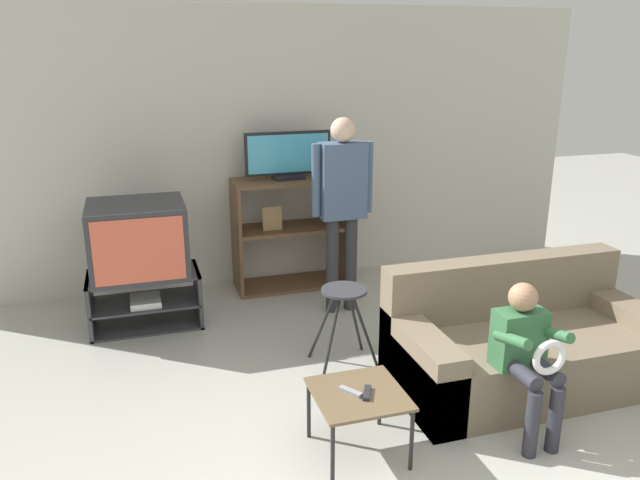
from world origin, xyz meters
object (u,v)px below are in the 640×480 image
at_px(television_flat, 288,157).
at_px(person_standing_adult, 342,197).
at_px(media_shelf, 290,232).
at_px(remote_control_black, 367,393).
at_px(folding_stool, 344,304).
at_px(snack_table, 359,399).
at_px(person_seated_child, 527,349).
at_px(remote_control_white, 350,391).
at_px(television_main, 138,239).
at_px(tv_stand, 145,300).
at_px(couch, 521,346).

relative_size(television_flat, person_standing_adult, 0.48).
distance_m(media_shelf, remote_control_black, 2.70).
height_order(folding_stool, snack_table, folding_stool).
bearing_deg(person_seated_child, television_flat, 104.55).
height_order(folding_stool, remote_control_white, folding_stool).
xyz_separation_m(television_flat, snack_table, (-0.28, -2.66, -0.91)).
relative_size(television_flat, snack_table, 1.61).
bearing_deg(folding_stool, media_shelf, 89.17).
bearing_deg(television_main, television_flat, 20.95).
distance_m(snack_table, person_seated_child, 1.02).
relative_size(remote_control_black, person_standing_adult, 0.09).
bearing_deg(snack_table, media_shelf, 83.81).
distance_m(tv_stand, person_seated_child, 3.05).
bearing_deg(television_main, snack_table, -62.73).
relative_size(media_shelf, remote_control_white, 7.31).
height_order(tv_stand, television_flat, television_flat).
xyz_separation_m(media_shelf, person_standing_adult, (0.28, -0.70, 0.49)).
bearing_deg(couch, remote_control_white, -163.77).
bearing_deg(couch, person_seated_child, -123.83).
distance_m(couch, person_standing_adult, 1.88).
xyz_separation_m(tv_stand, snack_table, (1.08, -2.12, 0.12)).
relative_size(television_main, television_flat, 0.94).
distance_m(television_main, snack_table, 2.43).
relative_size(person_standing_adult, person_seated_child, 1.81).
relative_size(folding_stool, person_standing_adult, 0.35).
bearing_deg(television_flat, folding_stool, -90.73).
height_order(remote_control_black, remote_control_white, same).
height_order(snack_table, person_seated_child, person_seated_child).
height_order(tv_stand, remote_control_white, tv_stand).
bearing_deg(media_shelf, television_flat, 105.14).
distance_m(media_shelf, television_flat, 0.72).
bearing_deg(tv_stand, person_seated_child, -46.74).
bearing_deg(remote_control_black, snack_table, 163.03).
bearing_deg(television_flat, person_standing_adult, -68.10).
bearing_deg(folding_stool, person_standing_adult, 72.02).
height_order(media_shelf, television_flat, television_flat).
relative_size(media_shelf, person_seated_child, 1.13).
bearing_deg(tv_stand, remote_control_white, -63.86).
relative_size(television_flat, couch, 0.45).
bearing_deg(tv_stand, person_standing_adult, -5.75).
bearing_deg(remote_control_black, folding_stool, 103.46).
relative_size(television_flat, person_seated_child, 0.86).
distance_m(tv_stand, remote_control_white, 2.36).
bearing_deg(snack_table, remote_control_white, 171.17).
height_order(television_main, snack_table, television_main).
bearing_deg(person_standing_adult, folding_stool, -107.98).
height_order(television_main, person_standing_adult, person_standing_adult).
height_order(remote_control_white, person_standing_adult, person_standing_adult).
height_order(folding_stool, remote_control_black, folding_stool).
bearing_deg(media_shelf, folding_stool, -90.83).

